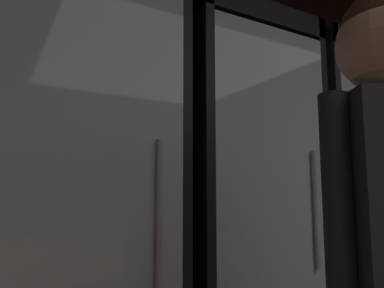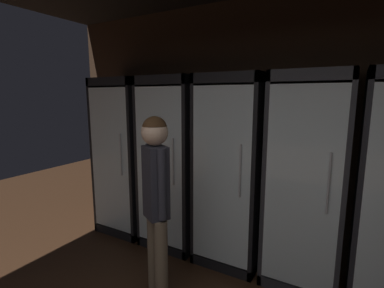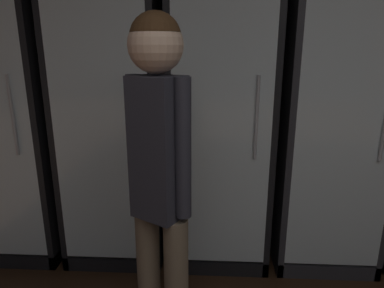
{
  "view_description": "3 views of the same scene",
  "coord_description": "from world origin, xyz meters",
  "views": [
    {
      "loc": [
        -1.63,
        1.33,
        1.19
      ],
      "look_at": [
        -1.02,
        2.39,
        1.34
      ],
      "focal_mm": 33.11,
      "sensor_mm": 36.0,
      "label": 1
    },
    {
      "loc": [
        0.47,
        0.0,
        1.79
      ],
      "look_at": [
        -1.02,
        2.62,
        1.27
      ],
      "focal_mm": 26.4,
      "sensor_mm": 36.0,
      "label": 2
    },
    {
      "loc": [
        -0.67,
        0.45,
        1.49
      ],
      "look_at": [
        -0.79,
        2.66,
        0.87
      ],
      "focal_mm": 31.41,
      "sensor_mm": 36.0,
      "label": 3
    }
  ],
  "objects": [
    {
      "name": "cooler_far_left",
      "position": [
        -2.08,
        2.74,
        0.98
      ],
      "size": [
        0.68,
        0.58,
        2.01
      ],
      "color": "black",
      "rests_on": "ground"
    },
    {
      "name": "cooler_right",
      "position": [
        0.14,
        2.74,
        0.99
      ],
      "size": [
        0.68,
        0.58,
        2.01
      ],
      "color": "#2B2B30",
      "rests_on": "ground"
    },
    {
      "name": "shopper_near",
      "position": [
        -0.88,
        1.77,
        1.0
      ],
      "size": [
        0.28,
        0.24,
        1.63
      ],
      "color": "#72604C",
      "rests_on": "ground"
    },
    {
      "name": "cooler_center",
      "position": [
        -0.6,
        2.75,
        0.99
      ],
      "size": [
        0.68,
        0.58,
        2.01
      ],
      "color": "black",
      "rests_on": "ground"
    },
    {
      "name": "wall_back",
      "position": [
        0.0,
        3.03,
        1.4
      ],
      "size": [
        6.0,
        0.06,
        2.8
      ],
      "primitive_type": "cube",
      "color": "black",
      "rests_on": "ground"
    },
    {
      "name": "cooler_left",
      "position": [
        -1.34,
        2.74,
        0.99
      ],
      "size": [
        0.68,
        0.58,
        2.01
      ],
      "color": "black",
      "rests_on": "ground"
    }
  ]
}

